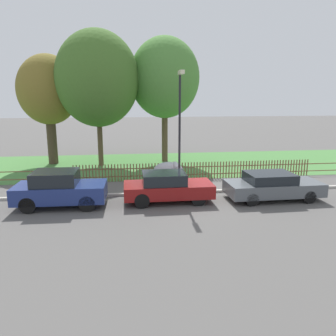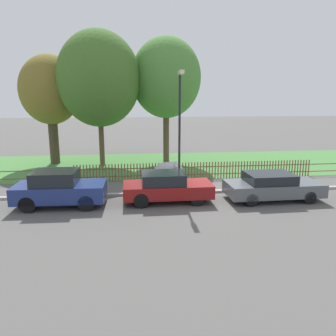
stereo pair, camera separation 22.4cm
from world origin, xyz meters
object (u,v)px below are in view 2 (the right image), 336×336
Objects in this scene: tree_behind_motorcycle at (99,79)px; street_lamp at (180,118)px; covered_motorcycle at (169,170)px; tree_mid_park at (166,78)px; parked_car_silver_hatchback at (59,188)px; parked_car_black_saloon at (167,187)px; parked_car_navy_estate at (272,186)px; tree_nearest_kerb at (50,91)px.

street_lamp is at bearing -57.73° from tree_behind_motorcycle.
tree_mid_park is at bearing 85.60° from covered_motorcycle.
parked_car_silver_hatchback is 0.97× the size of parked_car_black_saloon.
parked_car_silver_hatchback is 0.89× the size of parked_car_navy_estate.
parked_car_silver_hatchback is 0.52× the size of tree_nearest_kerb.
parked_car_navy_estate is 0.75× the size of street_lamp.
tree_nearest_kerb is at bearing 163.44° from tree_behind_motorcycle.
covered_motorcycle is at bearing 33.55° from parked_car_silver_hatchback.
parked_car_navy_estate reaches higher than covered_motorcycle.
tree_behind_motorcycle is (1.11, 8.53, 4.97)m from parked_car_silver_hatchback.
parked_car_navy_estate is 2.36× the size of covered_motorcycle.
street_lamp is at bearing 154.56° from parked_car_navy_estate.
tree_mid_park is at bearing 88.80° from street_lamp.
tree_mid_park is 8.04m from street_lamp.
parked_car_black_saloon is 0.53× the size of tree_nearest_kerb.
tree_mid_park is (5.62, 9.37, 5.10)m from parked_car_silver_hatchback.
street_lamp reaches higher than covered_motorcycle.
tree_nearest_kerb is at bearing 139.37° from parked_car_navy_estate.
parked_car_silver_hatchback reaches higher than parked_car_navy_estate.
covered_motorcycle is at bearing -40.58° from tree_nearest_kerb.
tree_behind_motorcycle is at bearing -16.56° from tree_nearest_kerb.
tree_mid_park is (0.49, 6.17, 5.16)m from covered_motorcycle.
tree_nearest_kerb reaches higher than covered_motorcycle.
tree_mid_park is (0.98, 9.29, 5.19)m from parked_car_black_saloon.
tree_mid_park is 1.49× the size of street_lamp.
parked_car_navy_estate is 13.11m from tree_behind_motorcycle.
parked_car_navy_estate is (4.83, -0.26, -0.05)m from parked_car_black_saloon.
street_lamp reaches higher than parked_car_black_saloon.
parked_car_navy_estate is 15.85m from tree_nearest_kerb.
parked_car_black_saloon is 10.47m from tree_behind_motorcycle.
parked_car_navy_estate is at bearing -24.41° from street_lamp.
parked_car_navy_estate is at bearing 0.50° from parked_car_silver_hatchback.
street_lamp is (7.72, -7.89, -1.37)m from tree_nearest_kerb.
parked_car_silver_hatchback is 9.48m from parked_car_navy_estate.
parked_car_silver_hatchback is at bearing -120.94° from tree_mid_park.
covered_motorcycle is (0.49, 3.12, 0.03)m from parked_car_black_saloon.
parked_car_silver_hatchback is 12.06m from tree_mid_park.
covered_motorcycle is 0.21× the size of tree_mid_park.
street_lamp reaches higher than parked_car_navy_estate.
tree_mid_park is (4.51, 0.84, 0.13)m from tree_behind_motorcycle.
parked_car_silver_hatchback is at bearing -97.41° from tree_behind_motorcycle.
tree_behind_motorcycle is (-3.53, 8.45, 5.06)m from parked_car_black_saloon.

